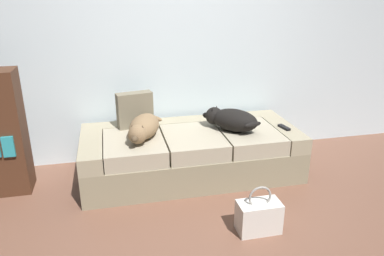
# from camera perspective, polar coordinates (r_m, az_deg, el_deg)

# --- Properties ---
(ground_plane) EXTENTS (10.00, 10.00, 0.00)m
(ground_plane) POSITION_cam_1_polar(r_m,az_deg,el_deg) (2.83, 4.84, -16.81)
(ground_plane) COLOR brown
(back_wall) EXTENTS (6.40, 0.10, 2.80)m
(back_wall) POSITION_cam_1_polar(r_m,az_deg,el_deg) (3.86, -2.13, 15.89)
(back_wall) COLOR silver
(back_wall) RESTS_ON ground
(couch) EXTENTS (2.04, 0.90, 0.45)m
(couch) POSITION_cam_1_polar(r_m,az_deg,el_deg) (3.61, -0.18, -3.81)
(couch) COLOR gray
(couch) RESTS_ON ground
(dog_tan) EXTENTS (0.40, 0.57, 0.20)m
(dog_tan) POSITION_cam_1_polar(r_m,az_deg,el_deg) (3.35, -7.46, 0.07)
(dog_tan) COLOR olive
(dog_tan) RESTS_ON couch
(dog_dark) EXTENTS (0.52, 0.51, 0.21)m
(dog_dark) POSITION_cam_1_polar(r_m,az_deg,el_deg) (3.54, 5.98, 1.32)
(dog_dark) COLOR black
(dog_dark) RESTS_ON couch
(tv_remote) EXTENTS (0.07, 0.16, 0.02)m
(tv_remote) POSITION_cam_1_polar(r_m,az_deg,el_deg) (3.70, 13.92, 0.10)
(tv_remote) COLOR black
(tv_remote) RESTS_ON couch
(throw_pillow) EXTENTS (0.36, 0.18, 0.34)m
(throw_pillow) POSITION_cam_1_polar(r_m,az_deg,el_deg) (3.63, -8.75, 2.77)
(throw_pillow) COLOR #716853
(throw_pillow) RESTS_ON couch
(handbag) EXTENTS (0.32, 0.18, 0.38)m
(handbag) POSITION_cam_1_polar(r_m,az_deg,el_deg) (2.89, 10.17, -13.15)
(handbag) COLOR silver
(handbag) RESTS_ON ground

